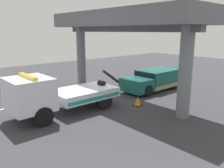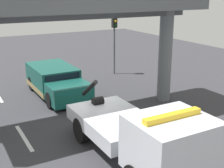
{
  "view_description": "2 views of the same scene",
  "coord_description": "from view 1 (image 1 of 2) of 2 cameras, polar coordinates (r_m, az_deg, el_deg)",
  "views": [
    {
      "loc": [
        9.76,
        11.25,
        4.61
      ],
      "look_at": [
        0.24,
        0.38,
        1.25
      ],
      "focal_mm": 36.75,
      "sensor_mm": 36.0,
      "label": 1
    },
    {
      "loc": [
        11.69,
        -5.38,
        5.76
      ],
      "look_at": [
        0.91,
        0.63,
        2.0
      ],
      "focal_mm": 49.48,
      "sensor_mm": 36.0,
      "label": 2
    }
  ],
  "objects": [
    {
      "name": "lane_stripe_east",
      "position": [
        15.42,
        -25.24,
        -5.6
      ],
      "size": [
        2.6,
        0.16,
        0.01
      ],
      "primitive_type": "cube",
      "color": "silver",
      "rests_on": "ground"
    },
    {
      "name": "lane_stripe_west",
      "position": [
        21.72,
        6.57,
        0.75
      ],
      "size": [
        2.6,
        0.16,
        0.01
      ],
      "primitive_type": "cube",
      "color": "silver",
      "rests_on": "ground"
    },
    {
      "name": "ground_plane",
      "position": [
        15.6,
        -0.25,
        -4.3
      ],
      "size": [
        60.0,
        40.0,
        0.1
      ],
      "primitive_type": "cube",
      "color": "#38383D"
    },
    {
      "name": "tow_truck_white",
      "position": [
        13.03,
        -14.09,
        -2.49
      ],
      "size": [
        7.25,
        2.42,
        2.46
      ],
      "color": "silver",
      "rests_on": "ground"
    },
    {
      "name": "lane_stripe_mid",
      "position": [
        17.85,
        -6.53,
        -1.96
      ],
      "size": [
        2.6,
        0.16,
        0.01
      ],
      "primitive_type": "cube",
      "color": "silver",
      "rests_on": "ground"
    },
    {
      "name": "traffic_cone_orange",
      "position": [
        14.56,
        6.41,
        -4.3
      ],
      "size": [
        0.5,
        0.5,
        0.59
      ],
      "color": "orange",
      "rests_on": "ground"
    },
    {
      "name": "towed_van_green",
      "position": [
        18.59,
        10.37,
        0.97
      ],
      "size": [
        5.19,
        2.22,
        1.58
      ],
      "color": "#145147",
      "rests_on": "ground"
    },
    {
      "name": "overpass_structure",
      "position": [
        15.52,
        2.43,
        14.77
      ],
      "size": [
        3.6,
        11.75,
        5.9
      ],
      "color": "slate",
      "rests_on": "ground"
    }
  ]
}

